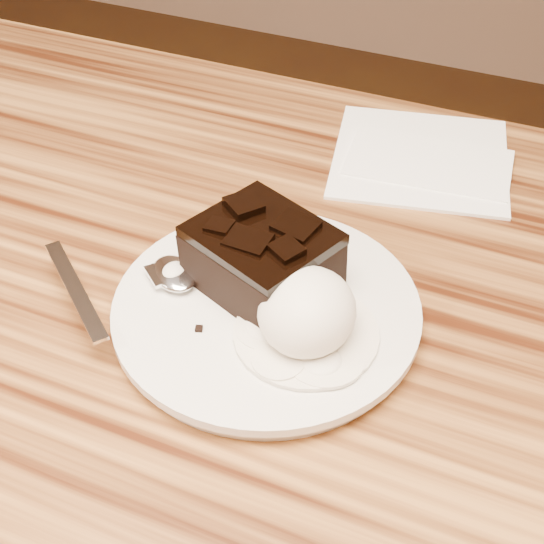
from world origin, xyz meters
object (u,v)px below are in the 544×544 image
at_px(ice_cream_scoop, 307,312).
at_px(napkin, 420,156).
at_px(plate, 267,313).
at_px(brownie, 262,261).
at_px(spoon, 174,275).

xyz_separation_m(ice_cream_scoop, napkin, (0.01, 0.27, -0.04)).
bearing_deg(ice_cream_scoop, plate, 154.13).
height_order(brownie, spoon, brownie).
bearing_deg(spoon, plate, -48.72).
relative_size(plate, spoon, 1.29).
xyz_separation_m(brownie, ice_cream_scoop, (0.05, -0.04, 0.00)).
relative_size(brownie, napkin, 0.58).
distance_m(ice_cream_scoop, spoon, 0.11).
distance_m(brownie, ice_cream_scoop, 0.06).
bearing_deg(ice_cream_scoop, spoon, 172.40).
relative_size(plate, ice_cream_scoop, 3.16).
distance_m(plate, brownie, 0.04).
relative_size(plate, brownie, 2.41).
xyz_separation_m(plate, ice_cream_scoop, (0.04, -0.02, 0.03)).
xyz_separation_m(brownie, spoon, (-0.06, -0.02, -0.02)).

